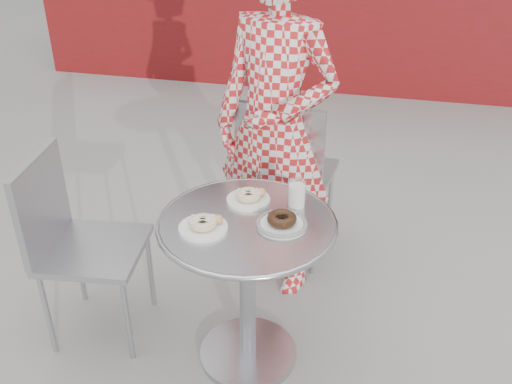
% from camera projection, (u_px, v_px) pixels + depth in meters
% --- Properties ---
extents(ground, '(60.00, 60.00, 0.00)m').
position_uv_depth(ground, '(239.00, 357.00, 2.61)').
color(ground, '#A4A29C').
rests_on(ground, ground).
extents(bistro_table, '(0.73, 0.73, 0.73)m').
position_uv_depth(bistro_table, '(247.00, 258.00, 2.34)').
color(bistro_table, silver).
rests_on(bistro_table, ground).
extents(chair_far, '(0.50, 0.51, 0.96)m').
position_uv_depth(chair_far, '(288.00, 205.00, 3.20)').
color(chair_far, '#9EA1A6').
rests_on(chair_far, ground).
extents(chair_left, '(0.48, 0.48, 0.90)m').
position_uv_depth(chair_left, '(97.00, 281.00, 2.64)').
color(chair_left, '#9EA1A6').
rests_on(chair_left, ground).
extents(seated_person, '(0.73, 0.60, 1.74)m').
position_uv_depth(seated_person, '(275.00, 128.00, 2.71)').
color(seated_person, red).
rests_on(seated_person, ground).
extents(plate_far, '(0.18, 0.18, 0.05)m').
position_uv_depth(plate_far, '(249.00, 197.00, 2.38)').
color(plate_far, white).
rests_on(plate_far, bistro_table).
extents(plate_near, '(0.19, 0.19, 0.05)m').
position_uv_depth(plate_near, '(204.00, 225.00, 2.19)').
color(plate_near, white).
rests_on(plate_near, bistro_table).
extents(plate_checker, '(0.20, 0.20, 0.05)m').
position_uv_depth(plate_checker, '(282.00, 222.00, 2.22)').
color(plate_checker, white).
rests_on(plate_checker, bistro_table).
extents(milk_cup, '(0.07, 0.07, 0.12)m').
position_uv_depth(milk_cup, '(297.00, 194.00, 2.33)').
color(milk_cup, white).
rests_on(milk_cup, bistro_table).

